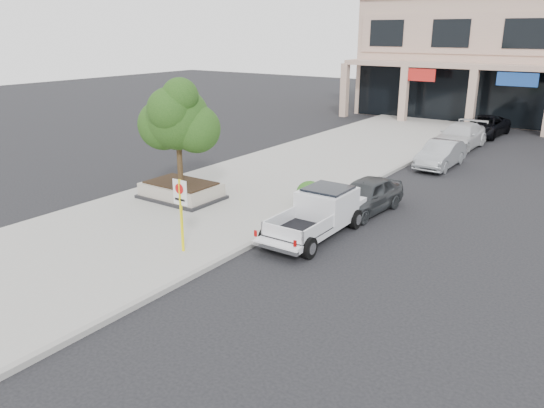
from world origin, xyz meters
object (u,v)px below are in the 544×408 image
at_px(pickup_truck, 314,215).
at_px(curb_car_c, 460,136).
at_px(curb_car_a, 365,195).
at_px(planter_tree, 183,118).
at_px(curb_car_b, 441,154).
at_px(no_parking_sign, 181,206).
at_px(planter, 181,190).
at_px(curb_car_d, 484,126).

distance_m(pickup_truck, curb_car_c, 17.16).
bearing_deg(curb_car_a, pickup_truck, -89.86).
bearing_deg(planter_tree, curb_car_b, 60.28).
bearing_deg(no_parking_sign, curb_car_a, 68.33).
xyz_separation_m(curb_car_a, curb_car_c, (-0.51, 13.80, 0.07)).
distance_m(planter_tree, curb_car_a, 7.71).
height_order(planter, curb_car_c, curb_car_c).
bearing_deg(curb_car_c, curb_car_b, -81.67).
distance_m(planter, pickup_truck, 6.44).
bearing_deg(curb_car_d, planter_tree, -102.10).
bearing_deg(pickup_truck, curb_car_d, 89.90).
bearing_deg(pickup_truck, curb_car_b, 88.13).
height_order(planter_tree, curb_car_a, planter_tree).
xyz_separation_m(no_parking_sign, curb_car_c, (2.29, 20.84, -0.90)).
bearing_deg(pickup_truck, planter, 177.48).
relative_size(pickup_truck, curb_car_c, 0.97).
bearing_deg(curb_car_d, pickup_truck, -85.90).
relative_size(curb_car_a, curb_car_c, 0.77).
bearing_deg(curb_car_c, planter, -108.06).
height_order(pickup_truck, curb_car_a, pickup_truck).
height_order(no_parking_sign, curb_car_d, no_parking_sign).
xyz_separation_m(curb_car_a, curb_car_b, (0.05, 8.65, 0.01)).
relative_size(curb_car_c, curb_car_d, 1.05).
xyz_separation_m(curb_car_a, curb_car_d, (-0.35, 18.71, 0.00)).
xyz_separation_m(curb_car_c, curb_car_d, (0.16, 4.91, -0.07)).
distance_m(planter_tree, no_parking_sign, 5.84).
distance_m(no_parking_sign, curb_car_b, 15.99).
height_order(planter_tree, pickup_truck, planter_tree).
height_order(planter_tree, curb_car_c, planter_tree).
xyz_separation_m(planter, no_parking_sign, (3.91, -3.93, 1.16)).
height_order(curb_car_c, curb_car_d, curb_car_c).
bearing_deg(no_parking_sign, curb_car_c, 83.73).
xyz_separation_m(planter, planter_tree, (0.13, 0.15, 2.94)).
distance_m(pickup_truck, curb_car_b, 12.02).
bearing_deg(planter_tree, planter, -131.03).
bearing_deg(planter, curb_car_d, 73.75).
height_order(no_parking_sign, curb_car_a, no_parking_sign).
xyz_separation_m(planter, curb_car_b, (6.76, 11.76, 0.20)).
xyz_separation_m(planter, curb_car_d, (6.36, 21.82, 0.19)).
bearing_deg(planter, pickup_truck, -2.26).
bearing_deg(curb_car_d, planter, -102.32).
bearing_deg(planter, curb_car_a, 24.90).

